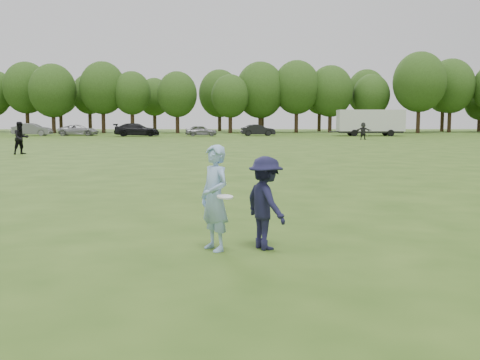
{
  "coord_description": "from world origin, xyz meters",
  "views": [
    {
      "loc": [
        -0.63,
        -9.27,
        2.28
      ],
      "look_at": [
        -0.57,
        1.27,
        1.1
      ],
      "focal_mm": 42.0,
      "sensor_mm": 36.0,
      "label": 1
    }
  ],
  "objects": [
    {
      "name": "car_d",
      "position": [
        -12.73,
        58.69,
        0.78
      ],
      "size": [
        5.56,
        2.62,
        1.57
      ],
      "primitive_type": "imported",
      "rotation": [
        0.0,
        0.0,
        1.65
      ],
      "color": "black",
      "rests_on": "ground"
    },
    {
      "name": "car_b",
      "position": [
        -25.99,
        60.46,
        0.77
      ],
      "size": [
        4.71,
        1.7,
        1.55
      ],
      "primitive_type": "imported",
      "rotation": [
        0.0,
        0.0,
        1.58
      ],
      "color": "slate",
      "rests_on": "ground"
    },
    {
      "name": "car_f",
      "position": [
        1.97,
        60.34,
        0.7
      ],
      "size": [
        4.38,
        1.94,
        1.4
      ],
      "primitive_type": "imported",
      "rotation": [
        0.0,
        0.0,
        1.68
      ],
      "color": "black",
      "rests_on": "ground"
    },
    {
      "name": "car_e",
      "position": [
        -5.0,
        59.14,
        0.66
      ],
      "size": [
        4.04,
        2.05,
        1.32
      ],
      "primitive_type": "imported",
      "rotation": [
        0.0,
        0.0,
        1.7
      ],
      "color": "slate",
      "rests_on": "ground"
    },
    {
      "name": "car_c",
      "position": [
        -20.42,
        61.09,
        0.67
      ],
      "size": [
        4.9,
        2.35,
        1.35
      ],
      "primitive_type": "imported",
      "rotation": [
        0.0,
        0.0,
        1.59
      ],
      "color": "#A1A0A4",
      "rests_on": "ground"
    },
    {
      "name": "player_far_d",
      "position": [
        12.35,
        48.47,
        0.88
      ],
      "size": [
        1.64,
        0.53,
        1.77
      ],
      "primitive_type": "imported",
      "rotation": [
        0.0,
        0.0,
        0.0
      ],
      "color": "#282828",
      "rests_on": "ground"
    },
    {
      "name": "player_far_a",
      "position": [
        -13.99,
        25.5,
        1.01
      ],
      "size": [
        1.23,
        1.23,
        2.02
      ],
      "primitive_type": "imported",
      "rotation": [
        0.0,
        0.0,
        0.79
      ],
      "color": "black",
      "rests_on": "ground"
    },
    {
      "name": "disc_in_play",
      "position": [
        -0.83,
        -0.09,
        0.97
      ],
      "size": [
        0.31,
        0.31,
        0.07
      ],
      "color": "white",
      "rests_on": "ground"
    },
    {
      "name": "ground",
      "position": [
        0.0,
        0.0,
        0.0
      ],
      "size": [
        200.0,
        200.0,
        0.0
      ],
      "primitive_type": "plane",
      "color": "#2E4C15",
      "rests_on": "ground"
    },
    {
      "name": "treeline",
      "position": [
        2.81,
        76.9,
        6.26
      ],
      "size": [
        130.35,
        18.39,
        11.74
      ],
      "color": "#332114",
      "rests_on": "ground"
    },
    {
      "name": "defender",
      "position": [
        -0.13,
        0.31,
        0.81
      ],
      "size": [
        1.02,
        1.2,
        1.62
      ],
      "primitive_type": "imported",
      "rotation": [
        0.0,
        0.0,
        2.06
      ],
      "color": "#191937",
      "rests_on": "ground"
    },
    {
      "name": "cargo_trailer",
      "position": [
        15.76,
        59.83,
        1.78
      ],
      "size": [
        9.0,
        2.75,
        3.2
      ],
      "color": "silver",
      "rests_on": "ground"
    },
    {
      "name": "thrower",
      "position": [
        -1.01,
        0.22,
        0.91
      ],
      "size": [
        0.74,
        0.79,
        1.82
      ],
      "primitive_type": "imported",
      "rotation": [
        0.0,
        0.0,
        -0.96
      ],
      "color": "#93B7E4",
      "rests_on": "ground"
    }
  ]
}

